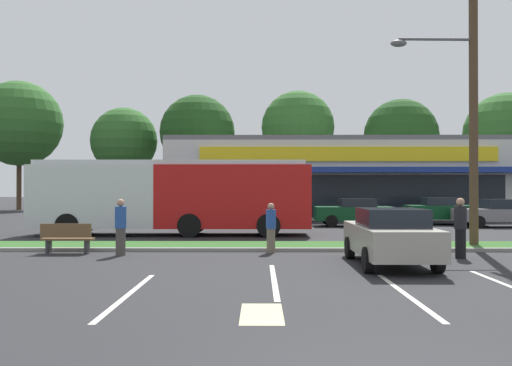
% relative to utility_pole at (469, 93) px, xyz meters
% --- Properties ---
extents(grass_median, '(56.00, 2.20, 0.12)m').
position_rel_utility_pole_xyz_m(grass_median, '(-5.80, 0.10, -5.28)').
color(grass_median, '#2D5B23').
rests_on(grass_median, ground_plane).
extents(curb_lip, '(56.00, 0.24, 0.12)m').
position_rel_utility_pole_xyz_m(curb_lip, '(-5.80, -1.12, -5.28)').
color(curb_lip, gray).
rests_on(curb_lip, ground_plane).
extents(parking_stripe_0, '(0.12, 4.80, 0.01)m').
position_rel_utility_pole_xyz_m(parking_stripe_0, '(-9.78, -8.46, -5.33)').
color(parking_stripe_0, silver).
rests_on(parking_stripe_0, ground_plane).
extents(parking_stripe_1, '(0.12, 4.80, 0.01)m').
position_rel_utility_pole_xyz_m(parking_stripe_1, '(-6.91, -6.73, -5.33)').
color(parking_stripe_1, silver).
rests_on(parking_stripe_1, ground_plane).
extents(parking_stripe_2, '(0.12, 4.80, 0.01)m').
position_rel_utility_pole_xyz_m(parking_stripe_2, '(-4.39, -8.39, -5.33)').
color(parking_stripe_2, silver).
rests_on(parking_stripe_2, ground_plane).
extents(lot_arrow, '(0.70, 1.60, 0.01)m').
position_rel_utility_pole_xyz_m(lot_arrow, '(-7.20, -10.10, -5.33)').
color(lot_arrow, beige).
rests_on(lot_arrow, ground_plane).
extents(storefront_building, '(23.54, 13.67, 5.43)m').
position_rel_utility_pole_xyz_m(storefront_building, '(-1.62, 22.26, -2.62)').
color(storefront_building, beige).
rests_on(storefront_building, ground_plane).
extents(tree_far_left, '(7.91, 7.91, 12.01)m').
position_rel_utility_pole_xyz_m(tree_far_left, '(-29.65, 32.70, 2.71)').
color(tree_far_left, '#473323').
rests_on(tree_far_left, ground_plane).
extents(tree_left, '(6.15, 6.15, 9.54)m').
position_rel_utility_pole_xyz_m(tree_left, '(-19.88, 32.78, 1.11)').
color(tree_left, '#473323').
rests_on(tree_left, ground_plane).
extents(tree_mid_left, '(6.71, 6.71, 10.39)m').
position_rel_utility_pole_xyz_m(tree_mid_left, '(-12.83, 30.86, 1.68)').
color(tree_mid_left, '#473323').
rests_on(tree_mid_left, ground_plane).
extents(tree_mid, '(6.69, 6.69, 10.96)m').
position_rel_utility_pole_xyz_m(tree_mid, '(-3.72, 32.10, 2.25)').
color(tree_mid, '#473323').
rests_on(tree_mid, ground_plane).
extents(tree_mid_right, '(6.48, 6.48, 9.82)m').
position_rel_utility_pole_xyz_m(tree_mid_right, '(5.12, 29.71, 1.23)').
color(tree_mid_right, '#473323').
rests_on(tree_mid_right, ground_plane).
extents(tree_right, '(7.31, 7.31, 10.24)m').
position_rel_utility_pole_xyz_m(tree_right, '(14.01, 28.91, 1.23)').
color(tree_right, '#473323').
rests_on(tree_right, ground_plane).
extents(utility_pole, '(3.03, 2.40, 9.98)m').
position_rel_utility_pole_xyz_m(utility_pole, '(0.00, 0.00, 0.00)').
color(utility_pole, '#4C3826').
rests_on(utility_pole, ground_plane).
extents(city_bus, '(12.05, 2.69, 3.25)m').
position_rel_utility_pole_xyz_m(city_bus, '(-11.07, 5.21, -3.57)').
color(city_bus, '#B71414').
rests_on(city_bus, ground_plane).
extents(bus_stop_bench, '(1.60, 0.45, 0.95)m').
position_rel_utility_pole_xyz_m(bus_stop_bench, '(-13.31, -1.68, -4.83)').
color(bus_stop_bench, brown).
rests_on(bus_stop_bench, ground_plane).
extents(car_0, '(4.24, 1.86, 1.52)m').
position_rel_utility_pole_xyz_m(car_0, '(3.14, 12.37, -4.55)').
color(car_0, '#0C3F1E').
rests_on(car_0, ground_plane).
extents(car_1, '(4.50, 1.97, 1.49)m').
position_rel_utility_pole_xyz_m(car_1, '(-8.87, 12.31, -4.57)').
color(car_1, '#9E998C').
rests_on(car_1, ground_plane).
extents(car_3, '(4.13, 1.91, 1.48)m').
position_rel_utility_pole_xyz_m(car_3, '(-2.14, 10.94, -4.57)').
color(car_3, '#0C3F1E').
rests_on(car_3, ground_plane).
extents(car_4, '(4.62, 1.85, 1.47)m').
position_rel_utility_pole_xyz_m(car_4, '(5.48, 10.29, -4.58)').
color(car_4, slate).
rests_on(car_4, ground_plane).
extents(car_5, '(1.91, 4.47, 1.53)m').
position_rel_utility_pole_xyz_m(car_5, '(-3.76, -4.36, -4.55)').
color(car_5, '#9E998C').
rests_on(car_5, ground_plane).
extents(pedestrian_by_pole, '(0.35, 0.35, 1.73)m').
position_rel_utility_pole_xyz_m(pedestrian_by_pole, '(-11.48, -2.22, -4.47)').
color(pedestrian_by_pole, '#47423D').
rests_on(pedestrian_by_pole, ground_plane).
extents(pedestrian_mid, '(0.36, 0.36, 1.78)m').
position_rel_utility_pole_xyz_m(pedestrian_mid, '(-1.33, -2.83, -4.44)').
color(pedestrian_mid, black).
rests_on(pedestrian_mid, ground_plane).
extents(pedestrian_far, '(0.32, 0.32, 1.59)m').
position_rel_utility_pole_xyz_m(pedestrian_far, '(-6.87, -1.44, -4.54)').
color(pedestrian_far, '#726651').
rests_on(pedestrian_far, ground_plane).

